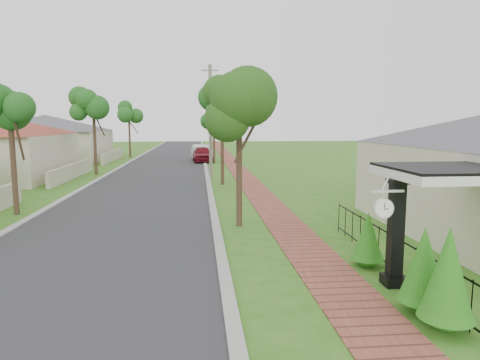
{
  "coord_description": "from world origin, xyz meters",
  "views": [
    {
      "loc": [
        0.05,
        -10.21,
        3.77
      ],
      "look_at": [
        1.69,
        6.74,
        1.5
      ],
      "focal_mm": 32.0,
      "sensor_mm": 36.0,
      "label": 1
    }
  ],
  "objects_px": {
    "porch_post": "(395,239)",
    "parked_car_red": "(202,154)",
    "utility_pole": "(211,121)",
    "station_clock": "(384,207)",
    "near_tree": "(239,111)",
    "parked_car_white": "(202,153)"
  },
  "relations": [
    {
      "from": "porch_post",
      "to": "utility_pole",
      "type": "xyz_separation_m",
      "value": [
        -3.65,
        20.78,
        2.82
      ]
    },
    {
      "from": "parked_car_white",
      "to": "utility_pole",
      "type": "bearing_deg",
      "value": -96.43
    },
    {
      "from": "near_tree",
      "to": "utility_pole",
      "type": "distance_m",
      "value": 14.62
    },
    {
      "from": "parked_car_white",
      "to": "parked_car_red",
      "type": "bearing_deg",
      "value": -98.54
    },
    {
      "from": "near_tree",
      "to": "station_clock",
      "type": "relative_size",
      "value": 7.09
    },
    {
      "from": "near_tree",
      "to": "utility_pole",
      "type": "bearing_deg",
      "value": 92.39
    },
    {
      "from": "porch_post",
      "to": "utility_pole",
      "type": "bearing_deg",
      "value": 99.96
    },
    {
      "from": "parked_car_white",
      "to": "station_clock",
      "type": "bearing_deg",
      "value": -92.54
    },
    {
      "from": "utility_pole",
      "to": "station_clock",
      "type": "bearing_deg",
      "value": -81.53
    },
    {
      "from": "utility_pole",
      "to": "station_clock",
      "type": "height_order",
      "value": "utility_pole"
    },
    {
      "from": "parked_car_white",
      "to": "near_tree",
      "type": "bearing_deg",
      "value": -96.28
    },
    {
      "from": "porch_post",
      "to": "utility_pole",
      "type": "height_order",
      "value": "utility_pole"
    },
    {
      "from": "station_clock",
      "to": "porch_post",
      "type": "bearing_deg",
      "value": 38.99
    },
    {
      "from": "porch_post",
      "to": "parked_car_red",
      "type": "height_order",
      "value": "porch_post"
    },
    {
      "from": "parked_car_red",
      "to": "station_clock",
      "type": "distance_m",
      "value": 33.35
    },
    {
      "from": "station_clock",
      "to": "parked_car_white",
      "type": "bearing_deg",
      "value": 96.01
    },
    {
      "from": "porch_post",
      "to": "near_tree",
      "type": "distance_m",
      "value": 7.54
    },
    {
      "from": "near_tree",
      "to": "utility_pole",
      "type": "relative_size",
      "value": 0.68
    },
    {
      "from": "porch_post",
      "to": "parked_car_red",
      "type": "bearing_deg",
      "value": 97.23
    },
    {
      "from": "utility_pole",
      "to": "station_clock",
      "type": "xyz_separation_m",
      "value": [
        3.16,
        -21.18,
        -1.99
      ]
    },
    {
      "from": "porch_post",
      "to": "parked_car_white",
      "type": "height_order",
      "value": "porch_post"
    },
    {
      "from": "utility_pole",
      "to": "station_clock",
      "type": "relative_size",
      "value": 10.46
    }
  ]
}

